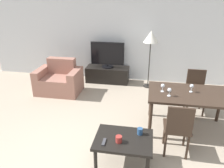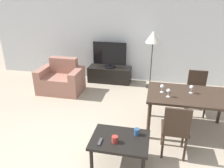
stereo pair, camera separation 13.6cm
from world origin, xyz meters
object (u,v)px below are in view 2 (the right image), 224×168
(dining_chair_near, at_px, (176,128))
(cup_colored_far, at_px, (137,132))
(remote_primary, at_px, (100,142))
(armchair, at_px, (61,80))
(coffee_table, at_px, (120,142))
(tv, at_px, (110,55))
(wine_glass_center, at_px, (168,91))
(dining_table, at_px, (189,99))
(dining_chair_far, at_px, (197,90))
(floor_lamp, at_px, (153,39))
(cup_white_near, at_px, (115,139))
(wine_glass_left, at_px, (191,88))
(tv_stand, at_px, (110,74))
(wine_glass_right, at_px, (162,87))

(dining_chair_near, height_order, cup_colored_far, dining_chair_near)
(remote_primary, distance_m, cup_colored_far, 0.55)
(armchair, bearing_deg, coffee_table, -49.73)
(tv, xyz_separation_m, wine_glass_center, (1.49, -2.20, 0.06))
(coffee_table, relative_size, dining_table, 0.57)
(dining_chair_far, bearing_deg, floor_lamp, 130.96)
(coffee_table, relative_size, cup_white_near, 8.65)
(dining_table, relative_size, cup_white_near, 15.13)
(coffee_table, xyz_separation_m, dining_table, (1.01, 1.10, 0.25))
(armchair, distance_m, wine_glass_left, 3.18)
(armchair, bearing_deg, wine_glass_left, -20.34)
(armchair, bearing_deg, cup_colored_far, -44.78)
(dining_chair_far, relative_size, cup_white_near, 9.47)
(tv_stand, relative_size, wine_glass_right, 8.04)
(wine_glass_center, relative_size, wine_glass_right, 1.00)
(wine_glass_center, distance_m, wine_glass_right, 0.19)
(dining_chair_far, height_order, cup_white_near, dining_chair_far)
(armchair, distance_m, cup_colored_far, 3.00)
(coffee_table, height_order, wine_glass_right, wine_glass_right)
(floor_lamp, height_order, cup_colored_far, floor_lamp)
(tv_stand, bearing_deg, wine_glass_center, -55.91)
(wine_glass_center, bearing_deg, armchair, 152.59)
(dining_table, relative_size, dining_chair_near, 1.60)
(dining_chair_far, xyz_separation_m, floor_lamp, (-0.98, 1.12, 0.78))
(tv_stand, xyz_separation_m, dining_chair_far, (2.11, -1.29, 0.29))
(wine_glass_center, bearing_deg, floor_lamp, 100.03)
(cup_white_near, distance_m, wine_glass_right, 1.36)
(dining_chair_near, bearing_deg, wine_glass_left, 71.22)
(cup_colored_far, bearing_deg, remote_primary, -149.25)
(wine_glass_left, bearing_deg, dining_table, -113.06)
(dining_chair_near, height_order, floor_lamp, floor_lamp)
(floor_lamp, xyz_separation_m, remote_primary, (-0.54, -3.10, -0.82))
(tv, bearing_deg, wine_glass_right, -55.76)
(tv, height_order, floor_lamp, floor_lamp)
(dining_chair_near, bearing_deg, cup_white_near, -151.74)
(dining_chair_far, distance_m, remote_primary, 2.49)
(floor_lamp, xyz_separation_m, wine_glass_right, (0.26, -1.88, -0.45))
(dining_chair_far, xyz_separation_m, cup_white_near, (-1.32, -1.93, -0.00))
(armchair, xyz_separation_m, remote_primary, (1.65, -2.38, 0.17))
(tv_stand, height_order, cup_white_near, cup_white_near)
(wine_glass_center, bearing_deg, remote_primary, -130.34)
(armchair, relative_size, cup_colored_far, 10.80)
(dining_chair_far, bearing_deg, wine_glass_left, -108.03)
(cup_colored_far, xyz_separation_m, wine_glass_right, (0.33, 0.94, 0.33))
(dining_chair_far, bearing_deg, remote_primary, -127.43)
(dining_chair_near, bearing_deg, dining_chair_far, 71.57)
(cup_white_near, xyz_separation_m, wine_glass_center, (0.70, 1.01, 0.33))
(dining_chair_far, bearing_deg, tv, 148.64)
(armchair, xyz_separation_m, wine_glass_center, (2.55, -1.32, 0.54))
(wine_glass_left, distance_m, wine_glass_right, 0.50)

